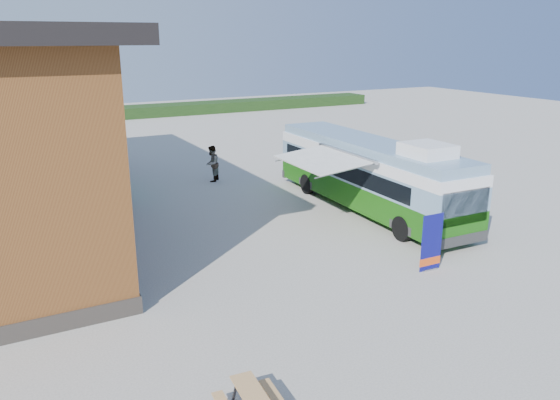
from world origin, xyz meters
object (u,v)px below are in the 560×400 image
bus (368,172)px  person_b (212,164)px  banner (431,248)px  person_a (118,186)px  slurry_tanker (84,161)px  picnic_table (250,397)px

bus → person_b: size_ratio=6.12×
banner → bus: bearing=72.4°
person_a → slurry_tanker: bearing=76.2°
banner → slurry_tanker: size_ratio=0.28×
person_a → person_b: bearing=-1.8°
person_b → slurry_tanker: slurry_tanker is taller
banner → picnic_table: (-8.12, -3.79, -0.24)m
person_a → bus: bearing=-55.7°
bus → person_a: bus is taller
banner → person_a: 13.57m
picnic_table → person_a: bearing=91.5°
slurry_tanker → picnic_table: bearing=-103.7°
banner → picnic_table: 8.97m
person_a → slurry_tanker: slurry_tanker is taller
banner → slurry_tanker: slurry_tanker is taller
person_a → slurry_tanker: size_ratio=0.29×
bus → banner: size_ratio=6.06×
person_b → slurry_tanker: (-6.08, 1.03, 0.55)m
bus → picnic_table: size_ratio=8.66×
person_a → slurry_tanker: 3.59m
bus → person_b: bearing=119.7°
person_a → person_b: 5.83m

